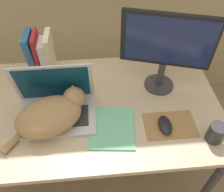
{
  "coord_description": "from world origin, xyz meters",
  "views": [
    {
      "loc": [
        0.03,
        -0.42,
        1.67
      ],
      "look_at": [
        0.1,
        0.34,
        0.85
      ],
      "focal_mm": 38.0,
      "sensor_mm": 36.0,
      "label": 1
    }
  ],
  "objects": [
    {
      "name": "mousepad",
      "position": [
        0.37,
        0.22,
        0.75
      ],
      "size": [
        0.25,
        0.16,
        0.0
      ],
      "color": "olive",
      "rests_on": "desk"
    },
    {
      "name": "desk",
      "position": [
        0.0,
        0.38,
        0.67
      ],
      "size": [
        1.33,
        0.76,
        0.75
      ],
      "color": "tan",
      "rests_on": "ground_plane"
    },
    {
      "name": "cat",
      "position": [
        -0.18,
        0.28,
        0.82
      ],
      "size": [
        0.39,
        0.31,
        0.15
      ],
      "color": "#99754C",
      "rests_on": "desk"
    },
    {
      "name": "computer_mouse",
      "position": [
        0.34,
        0.21,
        0.77
      ],
      "size": [
        0.06,
        0.11,
        0.03
      ],
      "color": "black",
      "rests_on": "mousepad"
    },
    {
      "name": "notepad",
      "position": [
        0.09,
        0.23,
        0.75
      ],
      "size": [
        0.24,
        0.26,
        0.01
      ],
      "color": "#6BBC93",
      "rests_on": "desk"
    },
    {
      "name": "book_row",
      "position": [
        -0.26,
        0.66,
        0.87
      ],
      "size": [
        0.13,
        0.15,
        0.26
      ],
      "color": "#285B93",
      "rests_on": "desk"
    },
    {
      "name": "external_monitor",
      "position": [
        0.38,
        0.49,
        1.0
      ],
      "size": [
        0.43,
        0.16,
        0.43
      ],
      "color": "#333338",
      "rests_on": "desk"
    },
    {
      "name": "mug",
      "position": [
        0.55,
        0.13,
        0.79
      ],
      "size": [
        0.11,
        0.07,
        0.1
      ],
      "color": "#28282D",
      "rests_on": "desk"
    },
    {
      "name": "laptop",
      "position": [
        -0.17,
        0.35,
        0.8
      ],
      "size": [
        0.38,
        0.25,
        0.26
      ],
      "color": "#B7B7BC",
      "rests_on": "desk"
    }
  ]
}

